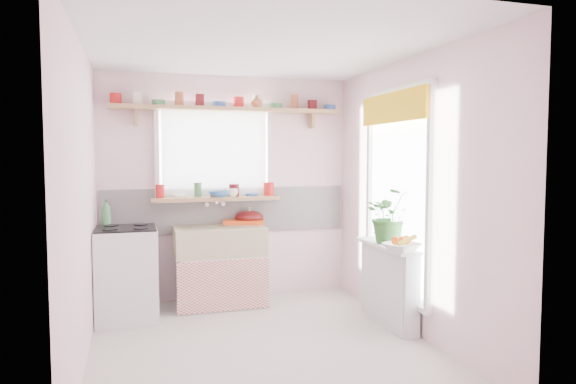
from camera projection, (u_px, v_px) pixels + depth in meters
name	position (u px, v px, depth m)	size (l,w,h in m)	color
room	(304.00, 179.00, 5.28)	(3.20, 3.20, 3.20)	beige
sink_unit	(220.00, 265.00, 5.53)	(0.95, 0.65, 1.11)	white
cooker	(127.00, 273.00, 5.02)	(0.58, 0.58, 0.93)	white
radiator_ledge	(389.00, 283.00, 4.90)	(0.22, 0.95, 0.78)	white
windowsill	(216.00, 199.00, 5.65)	(1.40, 0.22, 0.04)	tan
pine_shelf	(229.00, 109.00, 5.62)	(2.52, 0.24, 0.04)	tan
shelf_crockery	(225.00, 102.00, 5.60)	(2.47, 0.11, 0.12)	red
sill_crockery	(215.00, 192.00, 5.64)	(1.35, 0.11, 0.12)	red
dish_tray	(244.00, 221.00, 5.78)	(0.44, 0.33, 0.04)	#FF5116
colander	(249.00, 217.00, 5.80)	(0.32, 0.32, 0.14)	#570F11
jade_plant	(390.00, 215.00, 4.90)	(0.48, 0.41, 0.53)	#2E6327
fruit_bowl	(402.00, 247.00, 4.46)	(0.31, 0.31, 0.08)	white
herb_pot	(379.00, 232.00, 4.87)	(0.12, 0.08, 0.22)	#29672C
soap_bottle_sink	(250.00, 215.00, 5.77)	(0.08, 0.09, 0.18)	#CCD65F
sill_cup	(232.00, 192.00, 5.64)	(0.12, 0.12, 0.10)	white
sill_bowl	(219.00, 194.00, 5.60)	(0.21, 0.21, 0.07)	#3774B5
shelf_vase	(257.00, 101.00, 5.64)	(0.13, 0.13, 0.14)	#A65833
cooker_bottle	(106.00, 212.00, 5.13)	(0.10, 0.10, 0.26)	#468D51
fruit	(402.00, 240.00, 4.47)	(0.20, 0.14, 0.10)	orange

